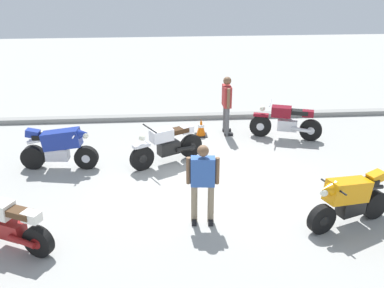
% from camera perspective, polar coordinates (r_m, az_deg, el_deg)
% --- Properties ---
extents(ground_plane, '(40.00, 40.00, 0.00)m').
position_cam_1_polar(ground_plane, '(10.84, 1.59, -5.12)').
color(ground_plane, '#9E9E99').
extents(curb_edge, '(14.00, 0.30, 0.15)m').
position_cam_1_polar(curb_edge, '(15.01, -0.16, 3.46)').
color(curb_edge, gray).
rests_on(curb_edge, ground).
extents(motorcycle_silver_cruiser, '(1.90, 1.10, 1.09)m').
position_cam_1_polar(motorcycle_silver_cruiser, '(11.70, -3.09, -0.09)').
color(motorcycle_silver_cruiser, black).
rests_on(motorcycle_silver_cruiser, ground).
extents(motorcycle_orange_sportbike, '(1.89, 0.96, 1.14)m').
position_cam_1_polar(motorcycle_orange_sportbike, '(9.60, 19.14, -6.49)').
color(motorcycle_orange_sportbike, black).
rests_on(motorcycle_orange_sportbike, ground).
extents(motorcycle_cream_vintage, '(1.82, 1.06, 1.07)m').
position_cam_1_polar(motorcycle_cream_vintage, '(9.12, -22.06, -9.38)').
color(motorcycle_cream_vintage, black).
rests_on(motorcycle_cream_vintage, ground).
extents(motorcycle_blue_sportbike, '(1.96, 0.70, 1.14)m').
position_cam_1_polar(motorcycle_blue_sportbike, '(11.86, -16.31, -0.33)').
color(motorcycle_blue_sportbike, black).
rests_on(motorcycle_blue_sportbike, ground).
extents(motorcycle_maroon_cruiser, '(2.03, 0.92, 1.09)m').
position_cam_1_polar(motorcycle_maroon_cruiser, '(13.54, 11.71, 2.75)').
color(motorcycle_maroon_cruiser, black).
rests_on(motorcycle_maroon_cruiser, ground).
extents(person_in_blue_shirt, '(0.66, 0.34, 1.70)m').
position_cam_1_polar(person_in_blue_shirt, '(8.99, 1.36, -4.43)').
color(person_in_blue_shirt, gray).
rests_on(person_in_blue_shirt, ground).
extents(person_in_red_shirt, '(0.31, 0.67, 1.76)m').
position_cam_1_polar(person_in_red_shirt, '(13.50, 4.37, 5.33)').
color(person_in_red_shirt, '#59595B').
rests_on(person_in_red_shirt, ground).
extents(traffic_cone, '(0.36, 0.36, 0.53)m').
position_cam_1_polar(traffic_cone, '(13.55, 1.14, 2.08)').
color(traffic_cone, black).
rests_on(traffic_cone, ground).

